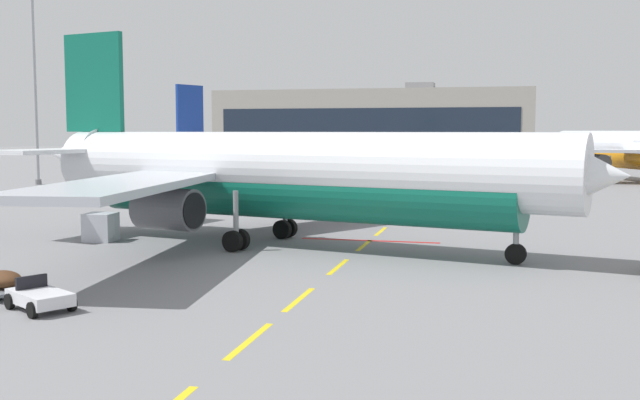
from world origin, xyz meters
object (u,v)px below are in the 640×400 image
Objects in this scene: airliner_mid_left at (624,149)px; apron_light_mast_near at (33,33)px; baggage_train at (4,283)px; uld_cargo_container at (101,227)px; airliner_foreground at (284,174)px; airliner_far_center at (259,150)px.

apron_light_mast_near reaches higher than airliner_mid_left.
airliner_mid_left is 83.05m from baggage_train.
baggage_train is 64.42m from apron_light_mast_near.
airliner_foreground is at bearing 3.97° from uld_cargo_container.
airliner_far_center reaches higher than baggage_train.
uld_cargo_container reaches higher than baggage_train.
airliner_mid_left is 1.06× the size of airliner_far_center.
apron_light_mast_near is (-67.33, -24.13, 13.44)m from airliner_mid_left.
apron_light_mast_near reaches higher than baggage_train.
airliner_mid_left reaches higher than airliner_far_center.
airliner_far_center is at bearing 39.65° from apron_light_mast_near.
airliner_mid_left is at bearing 66.86° from airliner_foreground.
apron_light_mast_near is (-40.98, 37.53, 13.47)m from airliner_foreground.
airliner_mid_left reaches higher than airliner_foreground.
airliner_mid_left is 72.63m from uld_cargo_container.
baggage_train is 14.21m from uld_cargo_container.
airliner_foreground is 58.56m from airliner_far_center.
airliner_far_center is (-19.73, 55.14, -0.19)m from airliner_foreground.
airliner_foreground is at bearing 64.71° from baggage_train.
airliner_foreground is 1.21× the size of apron_light_mast_near.
airliner_mid_left is (26.36, 61.66, 0.03)m from airliner_foreground.
airliner_mid_left is at bearing 8.06° from airliner_far_center.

